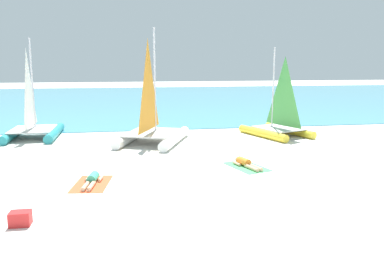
{
  "coord_description": "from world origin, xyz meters",
  "views": [
    {
      "loc": [
        -2.7,
        -11.0,
        3.99
      ],
      "look_at": [
        0.0,
        5.23,
        1.2
      ],
      "focal_mm": 36.36,
      "sensor_mm": 36.0,
      "label": 1
    }
  ],
  "objects_px": {
    "cooler_box": "(20,219)",
    "towel_right": "(247,167)",
    "sailboat_white": "(152,126)",
    "sailboat_yellow": "(278,123)",
    "sailboat_teal": "(33,123)",
    "towel_left": "(92,184)",
    "sunbather_left": "(92,180)",
    "sunbather_right": "(246,163)"
  },
  "relations": [
    {
      "from": "cooler_box",
      "to": "towel_right",
      "type": "bearing_deg",
      "value": 31.23
    },
    {
      "from": "sailboat_white",
      "to": "sailboat_yellow",
      "type": "xyz_separation_m",
      "value": [
        6.88,
        0.7,
        -0.13
      ]
    },
    {
      "from": "sailboat_teal",
      "to": "towel_left",
      "type": "relative_size",
      "value": 2.78
    },
    {
      "from": "sailboat_white",
      "to": "towel_left",
      "type": "height_order",
      "value": "sailboat_white"
    },
    {
      "from": "sunbather_left",
      "to": "towel_right",
      "type": "distance_m",
      "value": 5.83
    },
    {
      "from": "towel_left",
      "to": "cooler_box",
      "type": "height_order",
      "value": "cooler_box"
    },
    {
      "from": "sailboat_white",
      "to": "cooler_box",
      "type": "height_order",
      "value": "sailboat_white"
    },
    {
      "from": "towel_left",
      "to": "cooler_box",
      "type": "distance_m",
      "value": 3.45
    },
    {
      "from": "sailboat_yellow",
      "to": "towel_left",
      "type": "height_order",
      "value": "sailboat_yellow"
    },
    {
      "from": "sailboat_teal",
      "to": "towel_right",
      "type": "bearing_deg",
      "value": -39.04
    },
    {
      "from": "towel_right",
      "to": "cooler_box",
      "type": "relative_size",
      "value": 3.8
    },
    {
      "from": "sailboat_teal",
      "to": "sunbather_right",
      "type": "height_order",
      "value": "sailboat_teal"
    },
    {
      "from": "towel_left",
      "to": "towel_right",
      "type": "height_order",
      "value": "same"
    },
    {
      "from": "sunbather_right",
      "to": "sailboat_yellow",
      "type": "bearing_deg",
      "value": 40.7
    },
    {
      "from": "sailboat_teal",
      "to": "sailboat_white",
      "type": "bearing_deg",
      "value": -21.12
    },
    {
      "from": "towel_right",
      "to": "sunbather_right",
      "type": "height_order",
      "value": "sunbather_right"
    },
    {
      "from": "sailboat_yellow",
      "to": "towel_right",
      "type": "bearing_deg",
      "value": -141.49
    },
    {
      "from": "sailboat_teal",
      "to": "cooler_box",
      "type": "relative_size",
      "value": 10.55
    },
    {
      "from": "sailboat_white",
      "to": "towel_right",
      "type": "xyz_separation_m",
      "value": [
        3.29,
        -5.19,
        -0.84
      ]
    },
    {
      "from": "sailboat_yellow",
      "to": "sailboat_teal",
      "type": "relative_size",
      "value": 0.91
    },
    {
      "from": "sailboat_teal",
      "to": "towel_right",
      "type": "distance_m",
      "value": 12.1
    },
    {
      "from": "sunbather_left",
      "to": "cooler_box",
      "type": "relative_size",
      "value": 3.13
    },
    {
      "from": "towel_right",
      "to": "sunbather_right",
      "type": "relative_size",
      "value": 1.23
    },
    {
      "from": "sunbather_left",
      "to": "sunbather_right",
      "type": "relative_size",
      "value": 1.02
    },
    {
      "from": "towel_left",
      "to": "cooler_box",
      "type": "relative_size",
      "value": 3.8
    },
    {
      "from": "sailboat_white",
      "to": "cooler_box",
      "type": "bearing_deg",
      "value": -90.78
    },
    {
      "from": "sailboat_teal",
      "to": "sunbather_left",
      "type": "relative_size",
      "value": 3.37
    },
    {
      "from": "towel_left",
      "to": "sunbather_left",
      "type": "bearing_deg",
      "value": 82.15
    },
    {
      "from": "towel_left",
      "to": "sunbather_left",
      "type": "relative_size",
      "value": 1.21
    },
    {
      "from": "cooler_box",
      "to": "sailboat_yellow",
      "type": "bearing_deg",
      "value": 43.57
    },
    {
      "from": "sailboat_yellow",
      "to": "sailboat_teal",
      "type": "distance_m",
      "value": 13.16
    },
    {
      "from": "sailboat_white",
      "to": "towel_left",
      "type": "bearing_deg",
      "value": -89.41
    },
    {
      "from": "sunbather_left",
      "to": "sunbather_right",
      "type": "xyz_separation_m",
      "value": [
        5.69,
        1.22,
        0.0
      ]
    },
    {
      "from": "sailboat_white",
      "to": "sunbather_left",
      "type": "height_order",
      "value": "sailboat_white"
    },
    {
      "from": "sailboat_white",
      "to": "sunbather_right",
      "type": "relative_size",
      "value": 3.7
    },
    {
      "from": "towel_left",
      "to": "sunbather_left",
      "type": "xyz_separation_m",
      "value": [
        0.01,
        0.07,
        0.13
      ]
    },
    {
      "from": "cooler_box",
      "to": "sunbather_right",
      "type": "bearing_deg",
      "value": 31.68
    },
    {
      "from": "sunbather_left",
      "to": "towel_right",
      "type": "xyz_separation_m",
      "value": [
        5.71,
        1.16,
        -0.13
      ]
    },
    {
      "from": "sunbather_left",
      "to": "sailboat_yellow",
      "type": "bearing_deg",
      "value": 44.98
    },
    {
      "from": "sunbather_right",
      "to": "cooler_box",
      "type": "height_order",
      "value": "cooler_box"
    },
    {
      "from": "sunbather_left",
      "to": "cooler_box",
      "type": "xyz_separation_m",
      "value": [
        -1.46,
        -3.19,
        0.05
      ]
    },
    {
      "from": "sailboat_yellow",
      "to": "towel_left",
      "type": "bearing_deg",
      "value": -162.75
    }
  ]
}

